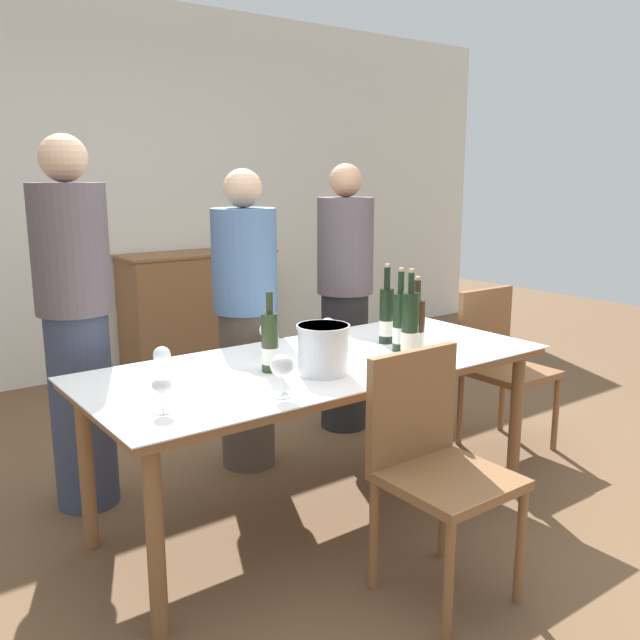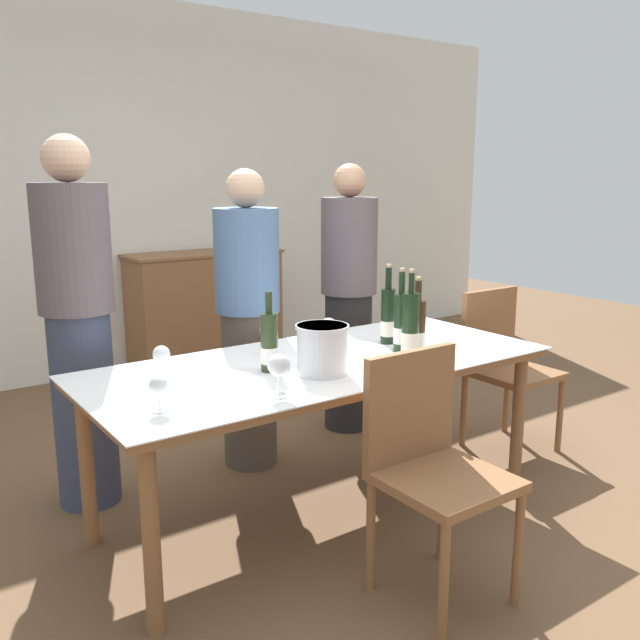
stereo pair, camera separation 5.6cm
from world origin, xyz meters
name	(u,v)px [view 1 (the left image)]	position (x,y,z in m)	size (l,w,h in m)	color
ground_plane	(320,514)	(0.00, 0.00, 0.00)	(12.00, 12.00, 0.00)	brown
back_wall	(92,191)	(0.00, 2.83, 1.40)	(8.00, 0.10, 2.80)	silver
sideboard_cabinet	(199,310)	(0.69, 2.54, 0.46)	(1.21, 0.46, 0.92)	brown
dining_table	(320,375)	(0.00, 0.00, 0.66)	(2.04, 0.88, 0.73)	brown
ice_bucket	(323,348)	(-0.11, -0.17, 0.83)	(0.22, 0.22, 0.20)	silver
wine_bottle_0	(386,316)	(0.44, 0.07, 0.86)	(0.07, 0.07, 0.38)	black
wine_bottle_1	(416,328)	(0.42, -0.16, 0.84)	(0.08, 0.08, 0.35)	#332314
wine_bottle_2	(400,323)	(0.39, -0.08, 0.86)	(0.07, 0.07, 0.38)	black
wine_bottle_3	(410,328)	(0.33, -0.21, 0.86)	(0.08, 0.08, 0.40)	black
wine_bottle_4	(270,344)	(-0.26, -0.01, 0.84)	(0.07, 0.07, 0.33)	#28381E
wine_glass_0	(162,356)	(-0.65, 0.16, 0.81)	(0.07, 0.07, 0.13)	white
wine_glass_1	(268,331)	(-0.12, 0.23, 0.83)	(0.08, 0.08, 0.15)	white
wine_glass_2	(282,367)	(-0.40, -0.31, 0.84)	(0.08, 0.08, 0.16)	white
wine_glass_3	(328,328)	(0.15, 0.14, 0.83)	(0.08, 0.08, 0.15)	white
wine_glass_4	(162,388)	(-0.82, -0.21, 0.81)	(0.07, 0.07, 0.13)	white
chair_right_end	(498,357)	(1.31, 0.08, 0.51)	(0.42, 0.42, 0.88)	brown
chair_near_front	(432,455)	(0.01, -0.67, 0.52)	(0.42, 0.42, 0.89)	brown
person_host	(76,327)	(-0.81, 0.74, 0.85)	(0.33, 0.33, 1.69)	#383F56
person_guest_left	(246,322)	(0.03, 0.68, 0.77)	(0.33, 0.33, 1.55)	#51473D
person_guest_right	(345,300)	(0.79, 0.81, 0.79)	(0.33, 0.33, 1.58)	#262628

